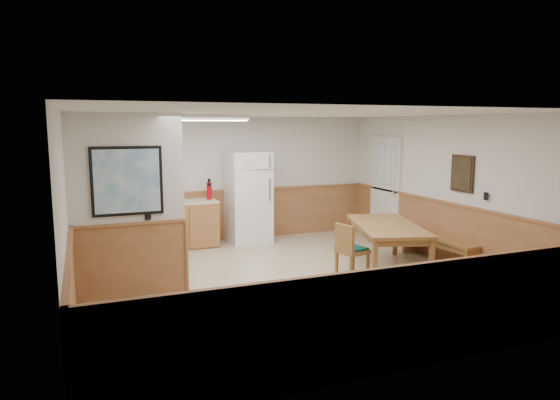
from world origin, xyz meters
name	(u,v)px	position (x,y,z in m)	size (l,w,h in m)	color
ground	(287,281)	(0.00, 0.00, 0.00)	(6.00, 6.00, 0.00)	tan
ceiling	(287,113)	(0.00, 0.00, 2.50)	(6.00, 6.00, 0.02)	white
back_wall	(231,179)	(0.00, 3.00, 1.25)	(6.00, 0.02, 2.50)	silver
right_wall	(450,189)	(3.00, 0.00, 1.25)	(0.02, 6.00, 2.50)	silver
left_wall	(67,212)	(-3.00, 0.00, 1.25)	(0.02, 6.00, 2.50)	silver
wainscot_back	(231,215)	(0.00, 2.98, 0.50)	(6.00, 0.04, 1.00)	#B06A46
wainscot_right	(447,233)	(2.98, 0.00, 0.50)	(0.04, 6.00, 1.00)	#B06A46
wainscot_left	(72,270)	(-2.98, 0.00, 0.50)	(0.04, 6.00, 1.00)	#B06A46
partition_wall	(128,207)	(-2.25, 0.19, 1.23)	(1.50, 0.20, 2.50)	silver
kitchen_counter	(175,224)	(-1.21, 2.68, 0.46)	(2.20, 0.61, 1.00)	#B37C3F
exterior_door	(385,188)	(2.96, 1.90, 1.05)	(0.07, 1.02, 2.15)	silver
kitchen_window	(122,168)	(-2.10, 2.98, 1.55)	(0.80, 0.04, 1.00)	silver
wall_painting	(462,174)	(2.97, -0.30, 1.55)	(0.04, 0.50, 0.60)	black
fluorescent_fixture	(211,118)	(-0.80, 1.30, 2.45)	(1.20, 0.30, 0.09)	silver
refrigerator	(248,197)	(0.26, 2.63, 0.91)	(0.83, 0.73, 1.82)	white
dining_table	(387,230)	(1.73, -0.04, 0.66)	(1.50, 2.11, 0.75)	#9D6539
dining_bench	(440,243)	(2.80, -0.04, 0.34)	(0.42, 1.62, 0.45)	#9D6539
dining_chair	(349,247)	(0.91, -0.24, 0.50)	(0.61, 0.47, 0.85)	#9D6539
fire_extinguisher	(209,190)	(-0.52, 2.69, 1.08)	(0.12, 0.12, 0.41)	#AE0911
soap_bottle	(124,198)	(-2.11, 2.70, 1.02)	(0.07, 0.07, 0.23)	green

